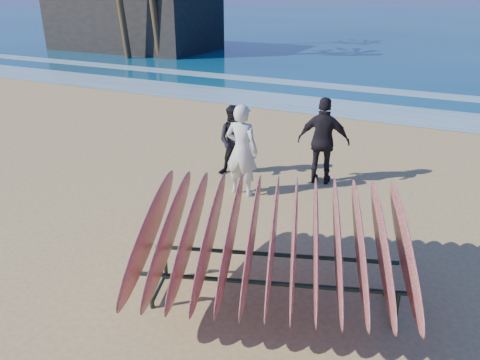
# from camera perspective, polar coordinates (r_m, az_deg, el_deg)

# --- Properties ---
(ground) EXTENTS (120.00, 120.00, 0.00)m
(ground) POSITION_cam_1_polar(r_m,az_deg,el_deg) (7.15, -2.93, -9.27)
(ground) COLOR tan
(ground) RESTS_ON ground
(ocean) EXTENTS (160.00, 160.00, 0.00)m
(ocean) POSITION_cam_1_polar(r_m,az_deg,el_deg) (60.45, 24.99, 16.94)
(ocean) COLOR navy
(ocean) RESTS_ON ground
(foam_near) EXTENTS (160.00, 160.00, 0.00)m
(foam_near) POSITION_cam_1_polar(r_m,az_deg,el_deg) (16.00, 15.17, 8.15)
(foam_near) COLOR white
(foam_near) RESTS_ON ground
(foam_far) EXTENTS (160.00, 160.00, 0.00)m
(foam_far) POSITION_cam_1_polar(r_m,az_deg,el_deg) (19.37, 17.48, 10.29)
(foam_far) COLOR white
(foam_far) RESTS_ON ground
(surfboard_rack) EXTENTS (3.84, 3.47, 1.49)m
(surfboard_rack) POSITION_cam_1_polar(r_m,az_deg,el_deg) (5.75, 4.03, -7.20)
(surfboard_rack) COLOR black
(surfboard_rack) RESTS_ON ground
(person_white) EXTENTS (0.66, 0.43, 1.79)m
(person_white) POSITION_cam_1_polar(r_m,az_deg,el_deg) (8.86, 0.22, 3.63)
(person_white) COLOR silver
(person_white) RESTS_ON ground
(person_dark_a) EXTENTS (0.88, 0.77, 1.52)m
(person_dark_a) POSITION_cam_1_polar(r_m,az_deg,el_deg) (9.84, -0.60, 4.75)
(person_dark_a) COLOR black
(person_dark_a) RESTS_ON ground
(person_dark_b) EXTENTS (1.10, 0.60, 1.78)m
(person_dark_b) POSITION_cam_1_polar(r_m,az_deg,el_deg) (9.57, 10.15, 4.67)
(person_dark_b) COLOR black
(person_dark_b) RESTS_ON ground
(building) EXTENTS (10.07, 5.59, 4.48)m
(building) POSITION_cam_1_polar(r_m,az_deg,el_deg) (32.18, -12.90, 19.24)
(building) COLOR #2D2823
(building) RESTS_ON ground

